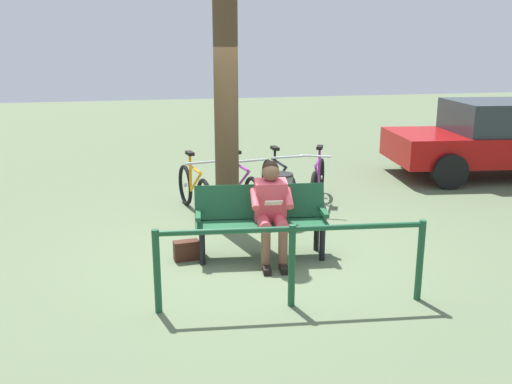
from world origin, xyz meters
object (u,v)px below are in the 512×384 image
person_reading (271,207)px  bicycle_silver (241,189)px  tree_trunk (226,98)px  handbag (186,250)px  parked_car (503,137)px  litter_bin (281,198)px  bicycle_blue (318,183)px  bicycle_black (278,184)px  bench (261,216)px  bicycle_orange (194,191)px

person_reading → bicycle_silver: size_ratio=0.72×
person_reading → tree_trunk: bearing=-68.3°
handbag → parked_car: (-6.50, -3.12, 0.65)m
handbag → litter_bin: litter_bin is taller
tree_trunk → bicycle_blue: 2.39m
bicycle_black → bench: bearing=-24.3°
bicycle_black → person_reading: bearing=-20.7°
bicycle_blue → handbag: bearing=-24.9°
bicycle_black → bicycle_silver: size_ratio=1.01×
person_reading → bicycle_black: person_reading is taller
litter_bin → bicycle_black: size_ratio=0.44×
bench → parked_car: 6.41m
litter_bin → bench: bearing=64.1°
person_reading → litter_bin: (-0.49, -1.38, -0.30)m
person_reading → bicycle_orange: size_ratio=0.72×
litter_bin → parked_car: (-5.00, -1.95, 0.41)m
litter_bin → bicycle_orange: (1.18, -0.72, -0.01)m
bicycle_orange → parked_car: 6.31m
parked_car → bench: bearing=37.0°
bench → litter_bin: bearing=-108.9°
bicycle_blue → parked_car: bearing=130.4°
tree_trunk → bicycle_blue: size_ratio=2.37×
handbag → litter_bin: (-1.50, -1.17, 0.25)m
bench → parked_car: (-5.58, -3.15, 0.27)m
bicycle_black → litter_bin: bearing=-15.9°
bicycle_silver → bench: bearing=-12.8°
bicycle_silver → bicycle_orange: size_ratio=1.00×
litter_bin → bicycle_orange: bearing=-31.5°
litter_bin → bicycle_silver: bicycle_silver is taller
tree_trunk → parked_car: size_ratio=0.83×
bicycle_black → bicycle_orange: same height
bicycle_silver → parked_car: 5.62m
tree_trunk → bicycle_orange: tree_trunk is taller
handbag → bicycle_black: bearing=-129.8°
bench → bicycle_orange: (0.60, -1.92, -0.15)m
person_reading → bicycle_blue: 2.55m
handbag → litter_bin: bearing=-142.1°
bicycle_black → bicycle_silver: bearing=-80.8°
handbag → bicycle_silver: size_ratio=0.18×
bicycle_silver → bicycle_orange: 0.72m
bicycle_silver → parked_car: size_ratio=0.38×
bicycle_silver → person_reading: bearing=-10.0°
parked_car → person_reading: bearing=38.8°
litter_bin → bicycle_black: bicycle_black is taller
bench → bicycle_blue: bicycle_blue is taller
bicycle_blue → litter_bin: bearing=-21.3°
handbag → litter_bin: size_ratio=0.41×
bicycle_black → parked_car: 4.96m
bicycle_black → parked_car: (-4.82, -1.10, 0.41)m
bicycle_blue → parked_car: (-4.18, -1.16, 0.41)m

